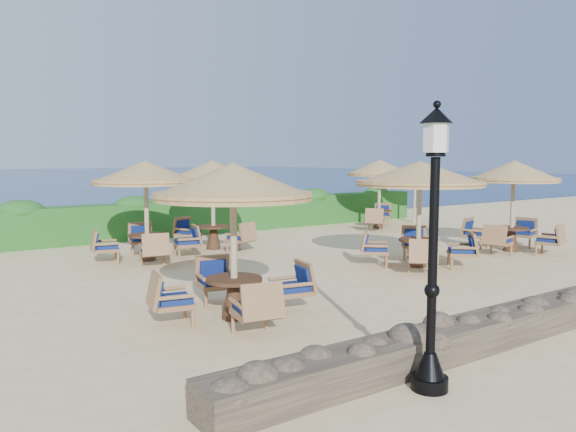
# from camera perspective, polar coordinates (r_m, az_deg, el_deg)

# --- Properties ---
(ground) EXTENTS (120.00, 120.00, 0.00)m
(ground) POSITION_cam_1_polar(r_m,az_deg,el_deg) (15.10, 6.89, -4.53)
(ground) COLOR beige
(ground) RESTS_ON ground
(hedge) EXTENTS (18.00, 0.90, 1.20)m
(hedge) POSITION_cam_1_polar(r_m,az_deg,el_deg) (20.91, -6.20, 0.07)
(hedge) COLOR #1A511A
(hedge) RESTS_ON ground
(lamp_post) EXTENTS (0.44, 0.44, 3.31)m
(lamp_post) POSITION_cam_1_polar(r_m,az_deg,el_deg) (6.74, 14.49, -4.42)
(lamp_post) COLOR black
(lamp_post) RESTS_ON ground
(extra_parasol) EXTENTS (2.30, 2.30, 2.41)m
(extra_parasol) POSITION_cam_1_polar(r_m,az_deg,el_deg) (24.03, 12.80, 4.47)
(extra_parasol) COLOR tan
(extra_parasol) RESTS_ON ground
(cafe_set_0) EXTENTS (2.88, 2.88, 2.65)m
(cafe_set_0) POSITION_cam_1_polar(r_m,az_deg,el_deg) (9.46, -5.57, 0.20)
(cafe_set_0) COLOR tan
(cafe_set_0) RESTS_ON ground
(cafe_set_1) EXTENTS (3.21, 3.21, 2.65)m
(cafe_set_1) POSITION_cam_1_polar(r_m,az_deg,el_deg) (14.32, 13.21, 2.51)
(cafe_set_1) COLOR tan
(cafe_set_1) RESTS_ON ground
(cafe_set_2) EXTENTS (2.89, 2.89, 2.65)m
(cafe_set_2) POSITION_cam_1_polar(r_m,az_deg,el_deg) (17.55, 21.90, 2.30)
(cafe_set_2) COLOR tan
(cafe_set_2) RESTS_ON ground
(cafe_set_3) EXTENTS (2.88, 2.88, 2.65)m
(cafe_set_3) POSITION_cam_1_polar(r_m,az_deg,el_deg) (15.28, -14.23, 2.32)
(cafe_set_3) COLOR tan
(cafe_set_3) RESTS_ON ground
(cafe_set_4) EXTENTS (2.64, 2.87, 2.65)m
(cafe_set_4) POSITION_cam_1_polar(r_m,az_deg,el_deg) (16.83, -7.65, 3.32)
(cafe_set_4) COLOR tan
(cafe_set_4) RESTS_ON ground
(cafe_set_5) EXTENTS (2.61, 2.50, 2.65)m
(cafe_set_5) POSITION_cam_1_polar(r_m,az_deg,el_deg) (21.86, 9.28, 3.82)
(cafe_set_5) COLOR tan
(cafe_set_5) RESTS_ON ground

